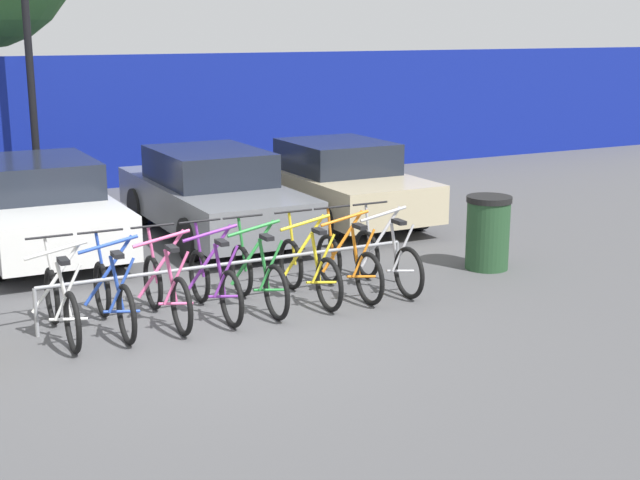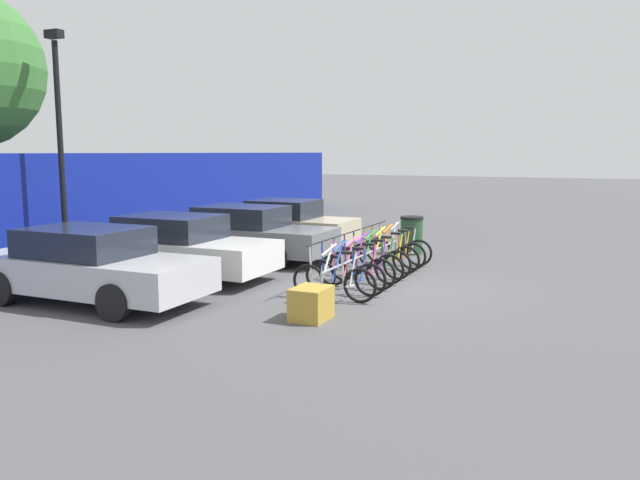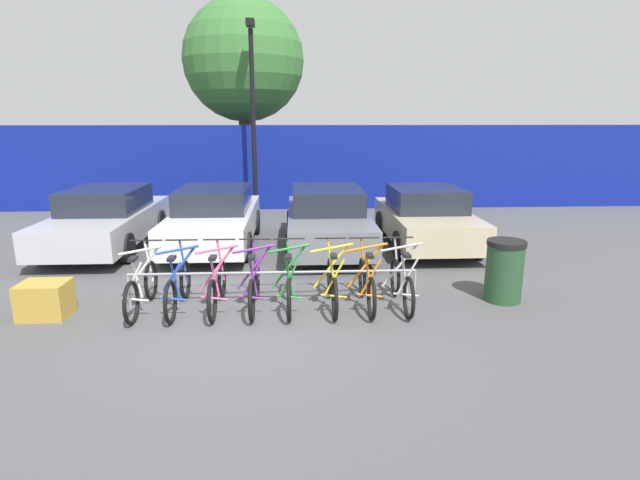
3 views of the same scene
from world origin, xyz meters
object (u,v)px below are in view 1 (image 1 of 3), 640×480
trash_bin (488,232)px  bicycle_yellow (309,270)px  bicycle_silver (387,259)px  car_grey (211,194)px  car_beige (339,183)px  bicycle_blue (113,297)px  bicycle_green (258,277)px  bicycle_white (61,304)px  bike_rack (233,267)px  car_white (40,206)px  lamp_post (27,31)px  bicycle_pink (166,290)px  bicycle_purple (215,283)px  bicycle_orange (348,265)px

trash_bin → bicycle_yellow: bearing=-176.8°
bicycle_silver → car_grey: bearing=107.9°
car_grey → car_beige: same height
bicycle_blue → car_grey: car_grey is taller
bicycle_green → trash_bin: 3.57m
bicycle_white → bicycle_yellow: same height
bike_rack → trash_bin: bearing=0.2°
car_white → lamp_post: (0.67, 3.93, 2.53)m
bicycle_yellow → car_beige: car_beige is taller
bicycle_pink → bicycle_purple: size_ratio=1.00×
bike_rack → trash_bin: 3.82m
bicycle_purple → trash_bin: 4.12m
bike_rack → bicycle_blue: size_ratio=2.74×
bicycle_blue → bicycle_green: bearing=3.2°
bicycle_silver → car_beige: size_ratio=0.43×
bicycle_blue → car_beige: size_ratio=0.43×
bicycle_blue → car_beige: car_beige is taller
bicycle_green → bicycle_silver: 1.81m
bicycle_blue → bicycle_green: size_ratio=1.00×
bicycle_purple → trash_bin: bearing=4.3°
car_white → trash_bin: 6.61m
car_beige → trash_bin: bearing=-84.1°
bicycle_yellow → car_grey: (0.17, 3.83, 0.32)m
bicycle_blue → lamp_post: size_ratio=0.30×
trash_bin → bicycle_white: bearing=-178.4°
trash_bin → bicycle_blue: bearing=-178.3°
bicycle_pink → car_white: 4.10m
bicycle_blue → trash_bin: bicycle_blue is taller
car_grey → lamp_post: 5.24m
bicycle_yellow → car_beige: 4.57m
bicycle_green → bicycle_orange: 1.24m
bicycle_green → bicycle_yellow: (0.69, 0.00, 0.00)m
bicycle_white → bicycle_blue: 0.57m
bicycle_white → car_beige: bearing=33.4°
bicycle_orange → lamp_post: lamp_post is taller
bicycle_purple → bicycle_yellow: size_ratio=1.00×
bicycle_silver → bicycle_orange: bearing=-176.2°
bicycle_white → bicycle_orange: bearing=-1.3°
bicycle_pink → bicycle_yellow: same height
bicycle_purple → car_beige: (3.74, 3.81, 0.31)m
bicycle_white → bicycle_silver: size_ratio=1.00×
car_white → bicycle_yellow: bearing=-58.5°
bicycle_white → bicycle_purple: same height
bicycle_white → bicycle_silver: same height
car_white → lamp_post: lamp_post is taller
car_grey → bicycle_white: bearing=-129.7°
bicycle_pink → bicycle_orange: size_ratio=1.00×
bike_rack → bicycle_pink: size_ratio=2.74×
bicycle_blue → bicycle_pink: same height
bicycle_blue → lamp_post: bearing=88.7°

